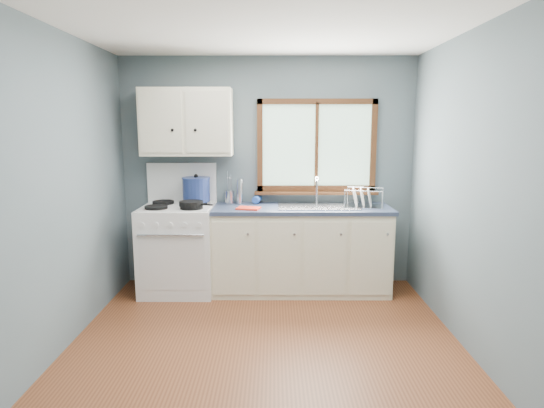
{
  "coord_description": "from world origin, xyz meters",
  "views": [
    {
      "loc": [
        0.06,
        -3.22,
        1.75
      ],
      "look_at": [
        0.05,
        0.9,
        1.05
      ],
      "focal_mm": 30.0,
      "sensor_mm": 36.0,
      "label": 1
    }
  ],
  "objects_px": {
    "gas_range": "(179,246)",
    "skillet": "(191,204)",
    "dish_rack": "(363,202)",
    "stockpot": "(196,189)",
    "sink": "(318,212)",
    "utensil_crock": "(230,197)",
    "base_cabinets": "(301,253)",
    "thermos": "(240,192)"
  },
  "relations": [
    {
      "from": "gas_range",
      "to": "skillet",
      "type": "distance_m",
      "value": 0.55
    },
    {
      "from": "gas_range",
      "to": "dish_rack",
      "type": "bearing_deg",
      "value": 0.42
    },
    {
      "from": "stockpot",
      "to": "sink",
      "type": "bearing_deg",
      "value": -4.91
    },
    {
      "from": "skillet",
      "to": "utensil_crock",
      "type": "xyz_separation_m",
      "value": [
        0.35,
        0.4,
        0.01
      ]
    },
    {
      "from": "base_cabinets",
      "to": "thermos",
      "type": "height_order",
      "value": "thermos"
    },
    {
      "from": "gas_range",
      "to": "skillet",
      "type": "xyz_separation_m",
      "value": [
        0.18,
        -0.16,
        0.49
      ]
    },
    {
      "from": "base_cabinets",
      "to": "utensil_crock",
      "type": "bearing_deg",
      "value": 164.37
    },
    {
      "from": "sink",
      "to": "skillet",
      "type": "distance_m",
      "value": 1.32
    },
    {
      "from": "sink",
      "to": "stockpot",
      "type": "bearing_deg",
      "value": 175.09
    },
    {
      "from": "sink",
      "to": "dish_rack",
      "type": "xyz_separation_m",
      "value": [
        0.47,
        -0.0,
        0.12
      ]
    },
    {
      "from": "sink",
      "to": "thermos",
      "type": "relative_size",
      "value": 3.07
    },
    {
      "from": "stockpot",
      "to": "skillet",
      "type": "bearing_deg",
      "value": -90.79
    },
    {
      "from": "utensil_crock",
      "to": "base_cabinets",
      "type": "bearing_deg",
      "value": -15.63
    },
    {
      "from": "base_cabinets",
      "to": "sink",
      "type": "height_order",
      "value": "sink"
    },
    {
      "from": "sink",
      "to": "skillet",
      "type": "height_order",
      "value": "sink"
    },
    {
      "from": "base_cabinets",
      "to": "thermos",
      "type": "bearing_deg",
      "value": 166.54
    },
    {
      "from": "base_cabinets",
      "to": "dish_rack",
      "type": "relative_size",
      "value": 4.02
    },
    {
      "from": "sink",
      "to": "stockpot",
      "type": "height_order",
      "value": "stockpot"
    },
    {
      "from": "sink",
      "to": "stockpot",
      "type": "distance_m",
      "value": 1.33
    },
    {
      "from": "gas_range",
      "to": "sink",
      "type": "xyz_separation_m",
      "value": [
        1.49,
        0.02,
        0.37
      ]
    },
    {
      "from": "base_cabinets",
      "to": "utensil_crock",
      "type": "xyz_separation_m",
      "value": [
        -0.77,
        0.22,
        0.58
      ]
    },
    {
      "from": "dish_rack",
      "to": "utensil_crock",
      "type": "bearing_deg",
      "value": -173.73
    },
    {
      "from": "skillet",
      "to": "gas_range",
      "type": "bearing_deg",
      "value": 159.47
    },
    {
      "from": "stockpot",
      "to": "utensil_crock",
      "type": "distance_m",
      "value": 0.38
    },
    {
      "from": "dish_rack",
      "to": "gas_range",
      "type": "bearing_deg",
      "value": -164.52
    },
    {
      "from": "utensil_crock",
      "to": "gas_range",
      "type": "bearing_deg",
      "value": -156.22
    },
    {
      "from": "utensil_crock",
      "to": "stockpot",
      "type": "bearing_deg",
      "value": -163.27
    },
    {
      "from": "utensil_crock",
      "to": "dish_rack",
      "type": "relative_size",
      "value": 0.77
    },
    {
      "from": "gas_range",
      "to": "base_cabinets",
      "type": "relative_size",
      "value": 0.74
    },
    {
      "from": "stockpot",
      "to": "utensil_crock",
      "type": "height_order",
      "value": "utensil_crock"
    },
    {
      "from": "thermos",
      "to": "dish_rack",
      "type": "distance_m",
      "value": 1.33
    },
    {
      "from": "thermos",
      "to": "base_cabinets",
      "type": "bearing_deg",
      "value": -13.46
    },
    {
      "from": "utensil_crock",
      "to": "dish_rack",
      "type": "bearing_deg",
      "value": -8.79
    },
    {
      "from": "sink",
      "to": "utensil_crock",
      "type": "bearing_deg",
      "value": 167.2
    },
    {
      "from": "gas_range",
      "to": "thermos",
      "type": "relative_size",
      "value": 4.98
    },
    {
      "from": "gas_range",
      "to": "dish_rack",
      "type": "relative_size",
      "value": 2.96
    },
    {
      "from": "gas_range",
      "to": "base_cabinets",
      "type": "xyz_separation_m",
      "value": [
        1.31,
        0.02,
        -0.08
      ]
    },
    {
      "from": "gas_range",
      "to": "utensil_crock",
      "type": "distance_m",
      "value": 0.77
    },
    {
      "from": "base_cabinets",
      "to": "utensil_crock",
      "type": "distance_m",
      "value": 0.99
    },
    {
      "from": "sink",
      "to": "dish_rack",
      "type": "height_order",
      "value": "sink"
    },
    {
      "from": "base_cabinets",
      "to": "stockpot",
      "type": "xyz_separation_m",
      "value": [
        -1.12,
        0.11,
        0.68
      ]
    },
    {
      "from": "base_cabinets",
      "to": "dish_rack",
      "type": "distance_m",
      "value": 0.86
    }
  ]
}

